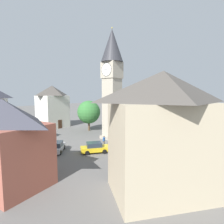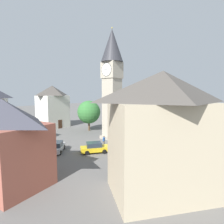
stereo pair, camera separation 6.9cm
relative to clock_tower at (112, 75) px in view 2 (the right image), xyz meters
The scene contains 12 objects.
ground_plane 11.92m from the clock_tower, 96.68° to the right, with size 200.00×200.00×0.00m, color #605E5B.
clock_tower is the anchor object (origin of this frame).
car_blue_kerb 15.97m from the clock_tower, 85.15° to the left, with size 4.06×4.16×1.53m.
car_silver_kerb 15.90m from the clock_tower, 116.01° to the right, with size 2.84×4.44×1.53m.
car_red_corner 14.16m from the clock_tower, 113.90° to the left, with size 3.76×4.35×1.53m.
car_white_side 12.93m from the clock_tower, 158.68° to the right, with size 3.13×4.46×1.53m.
pedestrian 12.03m from the clock_tower, 115.44° to the left, with size 0.28×0.55×1.69m.
tree 11.63m from the clock_tower, 12.38° to the right, with size 5.22×5.22×6.91m.
building_shop_left 20.47m from the clock_tower, 142.99° to the left, with size 9.89×10.39×10.44m.
building_terrace_right 21.38m from the clock_tower, 99.57° to the left, with size 9.78×6.76×8.12m.
building_corner_back 19.75m from the clock_tower, ahead, with size 6.13×7.06×10.44m.
road_sign 13.88m from the clock_tower, behind, with size 0.60×0.07×2.80m.
Camera 2 is at (-21.96, 25.59, 8.66)m, focal length 28.84 mm.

